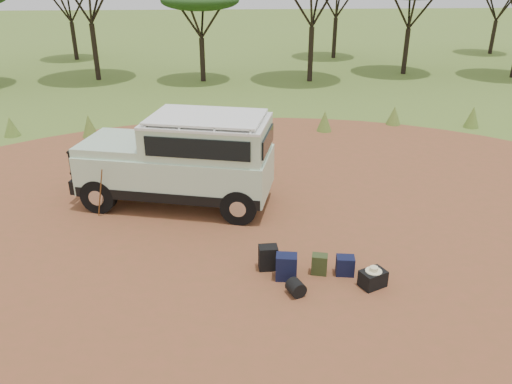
{
  "coord_description": "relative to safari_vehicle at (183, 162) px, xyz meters",
  "views": [
    {
      "loc": [
        -0.96,
        -10.23,
        5.91
      ],
      "look_at": [
        -0.22,
        0.57,
        1.0
      ],
      "focal_mm": 35.0,
      "sensor_mm": 36.0,
      "label": 1
    }
  ],
  "objects": [
    {
      "name": "ground",
      "position": [
        2.05,
        -2.18,
        -1.21
      ],
      "size": [
        140.0,
        140.0,
        0.0
      ],
      "primitive_type": "plane",
      "color": "olive",
      "rests_on": "ground"
    },
    {
      "name": "backpack_olive",
      "position": [
        3.02,
        -3.65,
        -0.98
      ],
      "size": [
        0.37,
        0.3,
        0.45
      ],
      "primitive_type": "cube",
      "rotation": [
        0.0,
        0.0,
        -0.24
      ],
      "color": "#32411E",
      "rests_on": "ground"
    },
    {
      "name": "stuff_sack",
      "position": [
        2.43,
        -4.35,
        -1.05
      ],
      "size": [
        0.41,
        0.41,
        0.32
      ],
      "primitive_type": "cylinder",
      "rotation": [
        1.57,
        0.0,
        0.37
      ],
      "color": "black",
      "rests_on": "ground"
    },
    {
      "name": "walking_staff",
      "position": [
        -2.06,
        -0.68,
        -0.53
      ],
      "size": [
        0.33,
        0.2,
        1.35
      ],
      "primitive_type": "cylinder",
      "rotation": [
        0.24,
        0.0,
        1.07
      ],
      "color": "brown",
      "rests_on": "ground"
    },
    {
      "name": "hard_case",
      "position": [
        4.02,
        -4.17,
        -1.03
      ],
      "size": [
        0.6,
        0.53,
        0.36
      ],
      "primitive_type": "cube",
      "rotation": [
        0.0,
        0.0,
        0.43
      ],
      "color": "black",
      "rests_on": "ground"
    },
    {
      "name": "duffel_navy",
      "position": [
        3.56,
        -3.71,
        -1.0
      ],
      "size": [
        0.41,
        0.33,
        0.42
      ],
      "primitive_type": "cube",
      "rotation": [
        0.0,
        0.0,
        -0.14
      ],
      "color": "#111535",
      "rests_on": "ground"
    },
    {
      "name": "safari_vehicle",
      "position": [
        0.0,
        0.0,
        0.0
      ],
      "size": [
        5.44,
        3.19,
        2.5
      ],
      "rotation": [
        0.0,
        0.0,
        -0.24
      ],
      "color": "#BAD9B9",
      "rests_on": "ground"
    },
    {
      "name": "grass_fringe",
      "position": [
        2.17,
        6.5,
        -0.8
      ],
      "size": [
        36.6,
        1.6,
        0.9
      ],
      "color": "olive",
      "rests_on": "ground"
    },
    {
      "name": "safari_hat",
      "position": [
        4.02,
        -4.17,
        -0.81
      ],
      "size": [
        0.33,
        0.33,
        0.1
      ],
      "color": "beige",
      "rests_on": "hard_case"
    },
    {
      "name": "backpack_black",
      "position": [
        1.97,
        -3.39,
        -0.93
      ],
      "size": [
        0.41,
        0.31,
        0.54
      ],
      "primitive_type": "cube",
      "rotation": [
        0.0,
        0.0,
        0.04
      ],
      "color": "black",
      "rests_on": "ground"
    },
    {
      "name": "backpack_navy",
      "position": [
        2.31,
        -3.79,
        -0.92
      ],
      "size": [
        0.47,
        0.37,
        0.56
      ],
      "primitive_type": "cube",
      "rotation": [
        0.0,
        0.0,
        -0.15
      ],
      "color": "#111535",
      "rests_on": "ground"
    },
    {
      "name": "dirt_clearing",
      "position": [
        2.05,
        -2.18,
        -1.2
      ],
      "size": [
        23.0,
        23.0,
        0.01
      ],
      "primitive_type": "cylinder",
      "color": "brown",
      "rests_on": "ground"
    }
  ]
}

